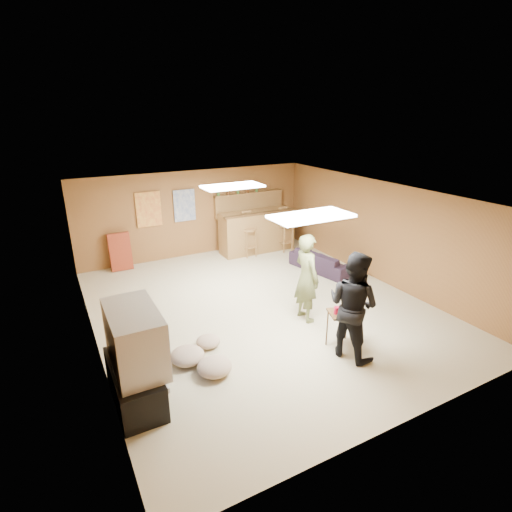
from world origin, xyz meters
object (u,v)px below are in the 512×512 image
person_black (353,305)px  tray_table (343,329)px  sofa (322,261)px  tv_body (135,339)px  bar_counter (257,231)px  person_olive (307,278)px

person_black → tray_table: size_ratio=2.76×
sofa → tray_table: tray_table is taller
tv_body → bar_counter: (4.15, 4.45, -0.35)m
tv_body → sofa: bearing=27.1°
person_olive → tray_table: (0.00, -1.05, -0.50)m
tv_body → tray_table: tv_body is taller
tv_body → tray_table: bearing=-5.6°
bar_counter → tray_table: 4.87m
tv_body → bar_counter: 6.09m
person_black → tray_table: bearing=-28.1°
tray_table → bar_counter: bearing=78.2°
sofa → bar_counter: bearing=7.8°
person_olive → sofa: bearing=-45.2°
bar_counter → sofa: 2.11m
person_olive → person_black: size_ratio=0.95×
person_black → bar_counter: bearing=-28.5°
person_olive → person_black: person_black is taller
person_olive → tray_table: person_olive is taller
person_black → sofa: person_black is taller
tv_body → person_black: 3.16m
tv_body → sofa: (4.85, 2.48, -0.66)m
tray_table → tv_body: bearing=174.4°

